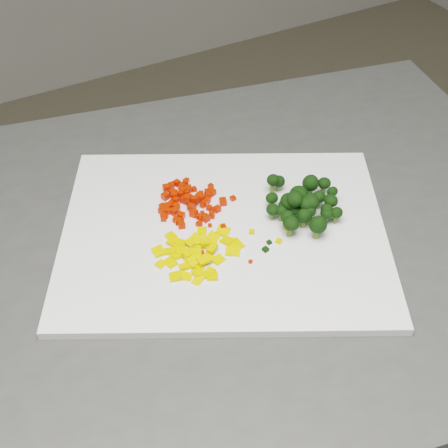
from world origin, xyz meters
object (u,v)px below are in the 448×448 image
carrot_pile (189,197)px  broccoli_pile (298,198)px  cutting_board (224,233)px  pepper_pile (198,252)px  counter_block (211,421)px

carrot_pile → broccoli_pile: size_ratio=0.83×
cutting_board → broccoli_pile: broccoli_pile is taller
cutting_board → broccoli_pile: size_ratio=3.75×
pepper_pile → broccoli_pile: bearing=3.6°
cutting_board → broccoli_pile: (0.10, -0.02, 0.03)m
counter_block → pepper_pile: (-0.03, -0.03, 0.47)m
counter_block → cutting_board: size_ratio=2.33×
cutting_board → broccoli_pile: bearing=-9.2°
counter_block → broccoli_pile: broccoli_pile is taller
pepper_pile → carrot_pile: bearing=70.5°
pepper_pile → cutting_board: bearing=27.4°
counter_block → cutting_board: 0.46m
carrot_pile → counter_block: bearing=-94.6°
pepper_pile → broccoli_pile: size_ratio=0.97×
counter_block → cutting_board: bearing=-18.2°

